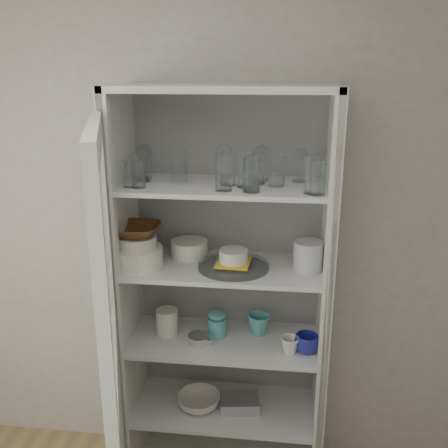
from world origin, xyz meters
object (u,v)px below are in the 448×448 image
Objects in this scene: cupboard_door at (116,415)px; mug_teal at (259,324)px; mug_blue at (307,343)px; measuring_cups at (199,339)px; pantry_cabinet at (225,318)px; goblet_0 at (144,160)px; goblet_3 at (300,164)px; tin_box at (240,403)px; yellow_trivet at (233,263)px; white_canister at (167,322)px; plate_stack_front at (138,257)px; goblet_1 at (224,160)px; teal_jar at (217,325)px; grey_bowl_stack at (308,256)px; plate_stack_back at (189,248)px; glass_platter at (233,266)px; mug_white at (290,345)px; terracotta_bowl at (136,230)px; cream_bowl at (137,242)px; cream_dish at (199,401)px; white_ramekin at (234,256)px; goblet_2 at (262,161)px.

mug_teal is (0.52, 0.71, 0.04)m from cupboard_door.
mug_blue is 1.08× the size of measuring_cups.
pantry_cabinet is 11.74× the size of goblet_0.
goblet_3 is 1.29m from tin_box.
pantry_cabinet reaches higher than yellow_trivet.
goblet_0 is 0.83m from white_canister.
goblet_3 is at bearing 11.91° from plate_stack_front.
goblet_1 is 0.84m from teal_jar.
mug_teal is (0.17, -0.00, -0.03)m from pantry_cabinet.
mug_teal is at bearing 38.42° from yellow_trivet.
grey_bowl_stack is (0.06, -0.10, -0.42)m from goblet_3.
plate_stack_back is at bearing 172.22° from pantry_cabinet.
glass_platter is at bearing -14.09° from goblet_0.
glass_platter is 3.80× the size of mug_white.
mug_white is (0.52, -0.19, -0.40)m from plate_stack_back.
yellow_trivet is at bearing -155.95° from mug_teal.
cupboard_door is at bearing -84.73° from plate_stack_front.
pantry_cabinet reaches higher than terracotta_bowl.
cream_bowl is at bearing -142.26° from white_canister.
goblet_0 is 0.90m from grey_bowl_stack.
plate_stack_back is (0.21, 0.01, -0.45)m from goblet_0.
mug_white is 0.49m from tin_box.
mug_blue is at bearing -5.17° from cream_dish.
yellow_trivet is (-0.29, -0.12, -0.46)m from goblet_3.
mug_blue is (0.07, -0.17, -0.84)m from goblet_3.
terracotta_bowl is 0.66× the size of glass_platter.
plate_stack_back reaches higher than teal_jar.
goblet_3 is 0.75× the size of terracotta_bowl.
cupboard_door is 1.20m from goblet_1.
plate_stack_front is 0.69× the size of glass_platter.
pantry_cabinet is at bearing 47.90° from teal_jar.
white_ramekin is (0.45, 0.04, 0.01)m from plate_stack_front.
goblet_0 is 0.79× the size of terracotta_bowl.
goblet_1 reaches higher than yellow_trivet.
goblet_0 reaches higher than white_ramekin.
yellow_trivet reaches higher than cream_dish.
plate_stack_front is at bearing -172.02° from cream_dish.
cream_dish is at bearing -15.40° from white_canister.
measuring_cups is at bearing 2.02° from terracotta_bowl.
goblet_2 is (0.17, 0.03, 0.81)m from pantry_cabinet.
terracotta_bowl is 1.62× the size of grey_bowl_stack.
white_ramekin is at bearing -14.09° from goblet_0.
white_ramekin reaches higher than mug_teal.
tin_box is at bearing 173.58° from mug_blue.
yellow_trivet is (0.40, 0.61, 0.41)m from cupboard_door.
cream_bowl is 0.93m from cream_dish.
mug_white is at bearing -162.22° from mug_blue.
pantry_cabinet is at bearing -7.78° from plate_stack_back.
cupboard_door reaches higher than goblet_2.
pantry_cabinet is 0.35m from glass_platter.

